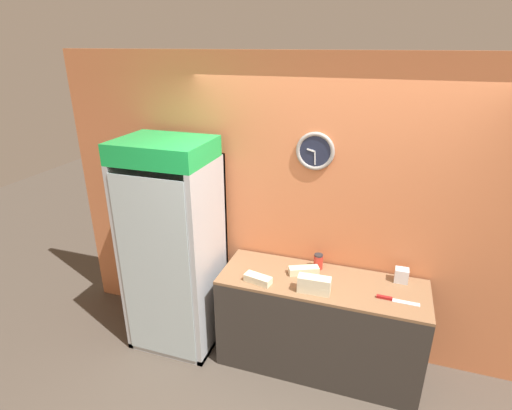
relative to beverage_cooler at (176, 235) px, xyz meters
The scene contains 10 objects.
wall_back 1.44m from the beverage_cooler, 14.19° to the left, with size 5.20×0.09×2.70m.
prep_counter 1.52m from the beverage_cooler, ahead, with size 1.74×0.60×0.89m.
beverage_cooler is the anchor object (origin of this frame).
sandwich_stack_bottom 1.36m from the beverage_cooler, ahead, with size 0.26×0.11×0.07m.
sandwich_stack_middle 1.35m from the beverage_cooler, ahead, with size 0.27×0.11×0.07m.
sandwich_flat_left 0.90m from the beverage_cooler, 12.62° to the right, with size 0.25×0.14×0.06m.
sandwich_flat_right 1.22m from the beverage_cooler, ahead, with size 0.27×0.19×0.06m.
chefs_knife 1.95m from the beverage_cooler, ahead, with size 0.32×0.05×0.02m.
condiment_jar 1.32m from the beverage_cooler, ahead, with size 0.08×0.08×0.14m.
napkin_dispenser 2.02m from the beverage_cooler, ahead, with size 0.11×0.09×0.12m.
Camera 1 is at (0.38, -2.05, 2.75)m, focal length 28.00 mm.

